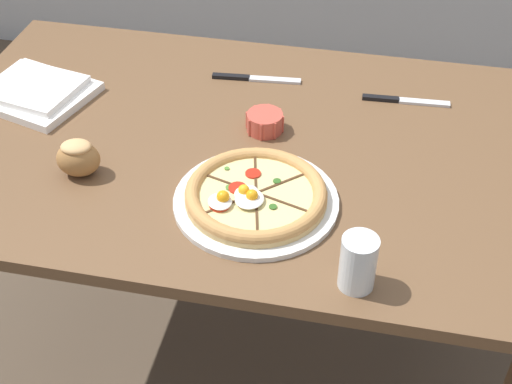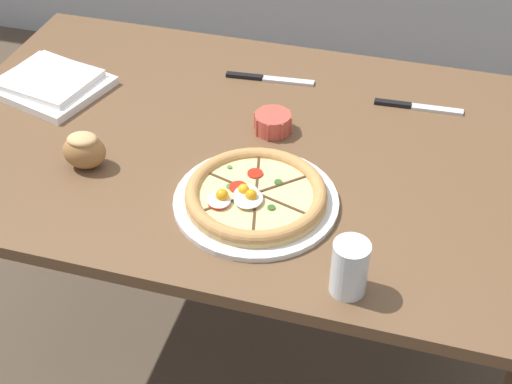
{
  "view_description": "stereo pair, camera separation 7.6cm",
  "coord_description": "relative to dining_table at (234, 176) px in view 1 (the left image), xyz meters",
  "views": [
    {
      "loc": [
        0.31,
        -1.24,
        1.71
      ],
      "look_at": [
        0.09,
        -0.2,
        0.8
      ],
      "focal_mm": 50.0,
      "sensor_mm": 36.0,
      "label": 1
    },
    {
      "loc": [
        0.39,
        -1.23,
        1.71
      ],
      "look_at": [
        0.09,
        -0.2,
        0.8
      ],
      "focal_mm": 50.0,
      "sensor_mm": 36.0,
      "label": 2
    }
  ],
  "objects": [
    {
      "name": "water_glass",
      "position": [
        0.31,
        -0.37,
        0.15
      ],
      "size": [
        0.07,
        0.07,
        0.11
      ],
      "color": "white",
      "rests_on": "dining_table"
    },
    {
      "name": "knife_main",
      "position": [
        -0.0,
        0.26,
        0.11
      ],
      "size": [
        0.22,
        0.04,
        0.01
      ],
      "rotation": [
        0.0,
        0.0,
        0.09
      ],
      "color": "silver",
      "rests_on": "dining_table"
    },
    {
      "name": "pizza",
      "position": [
        0.09,
        -0.2,
        0.12
      ],
      "size": [
        0.33,
        0.33,
        0.06
      ],
      "color": "white",
      "rests_on": "dining_table"
    },
    {
      "name": "dining_table",
      "position": [
        0.0,
        0.0,
        0.0
      ],
      "size": [
        1.38,
        0.9,
        0.77
      ],
      "color": "brown",
      "rests_on": "ground_plane"
    },
    {
      "name": "ground_plane",
      "position": [
        0.0,
        0.0,
        -0.67
      ],
      "size": [
        12.0,
        12.0,
        0.0
      ],
      "primitive_type": "plane",
      "color": "brown"
    },
    {
      "name": "ramekin_bowl",
      "position": [
        0.06,
        0.05,
        0.12
      ],
      "size": [
        0.09,
        0.09,
        0.04
      ],
      "color": "#C64C3D",
      "rests_on": "dining_table"
    },
    {
      "name": "knife_spare",
      "position": [
        0.37,
        0.24,
        0.11
      ],
      "size": [
        0.21,
        0.03,
        0.01
      ],
      "rotation": [
        0.0,
        0.0,
        0.05
      ],
      "color": "silver",
      "rests_on": "dining_table"
    },
    {
      "name": "napkin_folded",
      "position": [
        -0.51,
        0.08,
        0.12
      ],
      "size": [
        0.3,
        0.28,
        0.04
      ],
      "rotation": [
        0.0,
        0.0,
        -0.28
      ],
      "color": "white",
      "rests_on": "dining_table"
    },
    {
      "name": "bread_piece_near",
      "position": [
        -0.29,
        -0.18,
        0.14
      ],
      "size": [
        0.1,
        0.08,
        0.08
      ],
      "rotation": [
        0.0,
        0.0,
        0.19
      ],
      "color": "#A3703D",
      "rests_on": "dining_table"
    }
  ]
}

